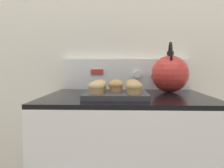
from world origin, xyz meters
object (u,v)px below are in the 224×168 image
object	(u,v)px
muffin_pan	(116,95)
tea_kettle	(170,73)
muffin_r2_c2	(133,85)
muffin_r0_c2	(134,88)
muffin_r1_c0	(99,86)
muffin_r0_c0	(96,88)
muffin_r2_c0	(100,85)
muffin_r1_c1	(116,86)
muffin_r1_c2	(133,86)
muffin_r2_c1	(116,85)

from	to	relation	value
muffin_pan	tea_kettle	world-z (taller)	tea_kettle
muffin_r2_c2	muffin_r0_c2	bearing A→B (deg)	-91.16
muffin_r1_c0	tea_kettle	xyz separation A→B (m)	(0.35, 0.20, 0.05)
muffin_r0_c0	muffin_r2_c0	xyz separation A→B (m)	(0.00, 0.15, 0.00)
muffin_r1_c1	muffin_r1_c2	world-z (taller)	same
muffin_pan	muffin_r2_c1	size ratio (longest dim) A/B	4.04
muffin_r2_c1	muffin_r2_c2	xyz separation A→B (m)	(0.08, 0.00, 0.00)
muffin_r1_c1	muffin_r1_c2	size ratio (longest dim) A/B	1.00
muffin_r1_c0	muffin_r2_c0	xyz separation A→B (m)	(-0.00, 0.08, 0.00)
muffin_r0_c0	tea_kettle	distance (m)	0.45
muffin_r1_c0	tea_kettle	world-z (taller)	tea_kettle
muffin_r1_c1	muffin_r2_c2	distance (m)	0.11
muffin_r0_c0	muffin_r2_c1	size ratio (longest dim) A/B	1.00
muffin_pan	muffin_r2_c2	size ratio (longest dim) A/B	4.04
muffin_pan	muffin_r0_c2	world-z (taller)	muffin_r0_c2
muffin_r2_c2	tea_kettle	xyz separation A→B (m)	(0.19, 0.12, 0.05)
muffin_r0_c0	muffin_r2_c1	xyz separation A→B (m)	(0.08, 0.15, 0.00)
muffin_r1_c1	tea_kettle	size ratio (longest dim) A/B	0.26
muffin_r1_c2	muffin_r2_c0	size ratio (longest dim) A/B	1.00
muffin_r0_c2	muffin_r1_c0	bearing A→B (deg)	153.10
muffin_r0_c2	tea_kettle	bearing A→B (deg)	54.30
muffin_r1_c0	muffin_r0_c2	bearing A→B (deg)	-26.90
muffin_r2_c1	muffin_r2_c0	bearing A→B (deg)	179.44
muffin_r1_c1	muffin_r2_c1	size ratio (longest dim) A/B	1.00
muffin_r1_c0	muffin_r2_c0	world-z (taller)	same
muffin_r1_c0	muffin_r0_c0	bearing A→B (deg)	-92.84
muffin_pan	muffin_r2_c1	world-z (taller)	muffin_r2_c1
muffin_r2_c1	muffin_r0_c2	bearing A→B (deg)	-63.59
muffin_r1_c2	muffin_r2_c1	distance (m)	0.10
muffin_r1_c2	muffin_r2_c1	world-z (taller)	same
muffin_r2_c0	tea_kettle	xyz separation A→B (m)	(0.35, 0.12, 0.05)
muffin_r2_c0	muffin_r2_c2	distance (m)	0.16
muffin_pan	muffin_r0_c2	xyz separation A→B (m)	(0.08, -0.08, 0.04)
muffin_pan	muffin_r2_c1	distance (m)	0.08
muffin_r0_c0	muffin_r1_c0	xyz separation A→B (m)	(0.00, 0.07, 0.00)
muffin_r0_c0	muffin_r1_c1	distance (m)	0.11
muffin_pan	muffin_r2_c0	size ratio (longest dim) A/B	4.04
muffin_r0_c2	tea_kettle	xyz separation A→B (m)	(0.20, 0.27, 0.05)
muffin_r1_c1	muffin_r2_c1	distance (m)	0.07
muffin_r1_c1	muffin_r1_c2	xyz separation A→B (m)	(0.08, -0.00, 0.00)
muffin_r0_c2	muffin_r1_c1	bearing A→B (deg)	133.15
muffin_r1_c0	muffin_r2_c1	xyz separation A→B (m)	(0.07, 0.08, 0.00)
muffin_r2_c1	muffin_r1_c2	bearing A→B (deg)	-43.54
muffin_r1_c2	tea_kettle	bearing A→B (deg)	44.63
muffin_r0_c0	muffin_r0_c2	size ratio (longest dim) A/B	1.00
muffin_r0_c0	muffin_r2_c2	xyz separation A→B (m)	(0.16, 0.15, 0.00)
muffin_r0_c2	tea_kettle	size ratio (longest dim) A/B	0.26
muffin_r1_c2	tea_kettle	size ratio (longest dim) A/B	0.26
muffin_pan	muffin_r2_c2	distance (m)	0.12
muffin_r1_c1	muffin_r2_c2	world-z (taller)	same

